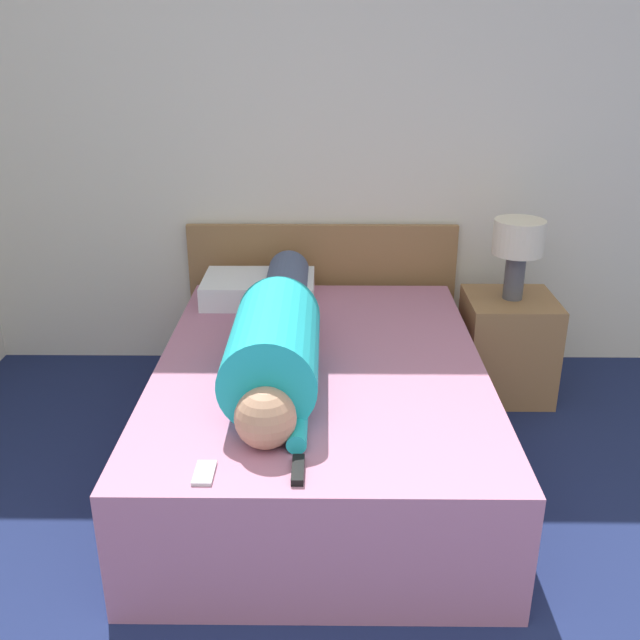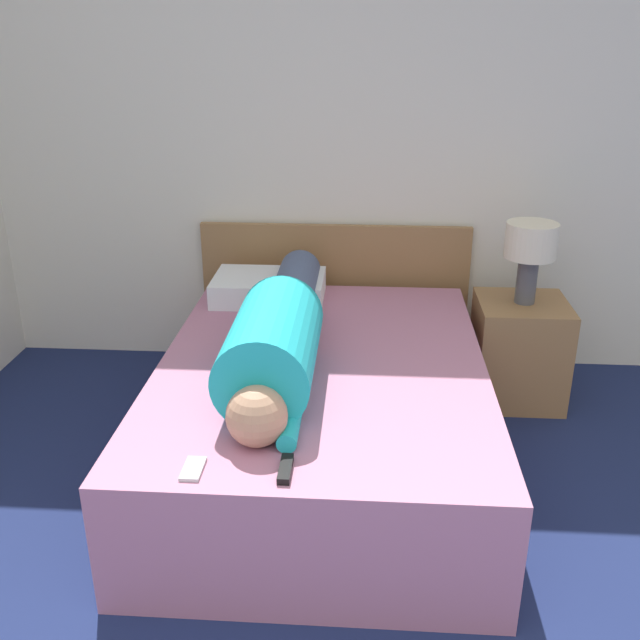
{
  "view_description": "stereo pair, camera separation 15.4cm",
  "coord_description": "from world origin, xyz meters",
  "px_view_note": "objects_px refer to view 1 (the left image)",
  "views": [
    {
      "loc": [
        -0.03,
        -0.4,
        1.84
      ],
      "look_at": [
        -0.06,
        2.22,
        0.76
      ],
      "focal_mm": 40.0,
      "sensor_mm": 36.0,
      "label": 1
    },
    {
      "loc": [
        0.12,
        -0.39,
        1.84
      ],
      "look_at": [
        -0.06,
        2.22,
        0.76
      ],
      "focal_mm": 40.0,
      "sensor_mm": 36.0,
      "label": 2
    }
  ],
  "objects_px": {
    "cell_phone": "(204,473)",
    "pillow_near_headboard": "(259,289)",
    "nightstand": "(507,346)",
    "person_lying": "(277,335)",
    "table_lamp": "(518,244)",
    "bed": "(320,413)",
    "tv_remote": "(298,470)"
  },
  "relations": [
    {
      "from": "cell_phone",
      "to": "pillow_near_headboard",
      "type": "bearing_deg",
      "value": 88.74
    },
    {
      "from": "nightstand",
      "to": "person_lying",
      "type": "distance_m",
      "value": 1.44
    },
    {
      "from": "table_lamp",
      "to": "bed",
      "type": "bearing_deg",
      "value": -145.18
    },
    {
      "from": "tv_remote",
      "to": "nightstand",
      "type": "bearing_deg",
      "value": 55.38
    },
    {
      "from": "cell_phone",
      "to": "bed",
      "type": "bearing_deg",
      "value": 66.71
    },
    {
      "from": "person_lying",
      "to": "pillow_near_headboard",
      "type": "height_order",
      "value": "person_lying"
    },
    {
      "from": "table_lamp",
      "to": "cell_phone",
      "type": "xyz_separation_m",
      "value": [
        -1.35,
        -1.53,
        -0.32
      ]
    },
    {
      "from": "table_lamp",
      "to": "pillow_near_headboard",
      "type": "height_order",
      "value": "table_lamp"
    },
    {
      "from": "table_lamp",
      "to": "pillow_near_headboard",
      "type": "bearing_deg",
      "value": 177.67
    },
    {
      "from": "pillow_near_headboard",
      "to": "cell_phone",
      "type": "distance_m",
      "value": 1.58
    },
    {
      "from": "person_lying",
      "to": "cell_phone",
      "type": "height_order",
      "value": "person_lying"
    },
    {
      "from": "person_lying",
      "to": "tv_remote",
      "type": "bearing_deg",
      "value": -81.47
    },
    {
      "from": "tv_remote",
      "to": "bed",
      "type": "bearing_deg",
      "value": 85.6
    },
    {
      "from": "pillow_near_headboard",
      "to": "cell_phone",
      "type": "height_order",
      "value": "pillow_near_headboard"
    },
    {
      "from": "tv_remote",
      "to": "cell_phone",
      "type": "bearing_deg",
      "value": -177.81
    },
    {
      "from": "pillow_near_headboard",
      "to": "tv_remote",
      "type": "bearing_deg",
      "value": -80.42
    },
    {
      "from": "nightstand",
      "to": "tv_remote",
      "type": "relative_size",
      "value": 3.62
    },
    {
      "from": "bed",
      "to": "pillow_near_headboard",
      "type": "height_order",
      "value": "pillow_near_headboard"
    },
    {
      "from": "bed",
      "to": "cell_phone",
      "type": "distance_m",
      "value": 0.96
    },
    {
      "from": "bed",
      "to": "nightstand",
      "type": "height_order",
      "value": "nightstand"
    },
    {
      "from": "nightstand",
      "to": "person_lying",
      "type": "xyz_separation_m",
      "value": [
        -1.16,
        -0.76,
        0.39
      ]
    },
    {
      "from": "cell_phone",
      "to": "nightstand",
      "type": "bearing_deg",
      "value": 48.62
    },
    {
      "from": "pillow_near_headboard",
      "to": "cell_phone",
      "type": "bearing_deg",
      "value": -91.26
    },
    {
      "from": "bed",
      "to": "person_lying",
      "type": "xyz_separation_m",
      "value": [
        -0.18,
        -0.07,
        0.41
      ]
    },
    {
      "from": "bed",
      "to": "nightstand",
      "type": "relative_size",
      "value": 3.56
    },
    {
      "from": "bed",
      "to": "pillow_near_headboard",
      "type": "distance_m",
      "value": 0.87
    },
    {
      "from": "pillow_near_headboard",
      "to": "tv_remote",
      "type": "height_order",
      "value": "pillow_near_headboard"
    },
    {
      "from": "pillow_near_headboard",
      "to": "tv_remote",
      "type": "relative_size",
      "value": 3.83
    },
    {
      "from": "nightstand",
      "to": "tv_remote",
      "type": "bearing_deg",
      "value": -124.62
    },
    {
      "from": "nightstand",
      "to": "pillow_near_headboard",
      "type": "xyz_separation_m",
      "value": [
        -1.31,
        0.05,
        0.3
      ]
    },
    {
      "from": "nightstand",
      "to": "table_lamp",
      "type": "bearing_deg",
      "value": 0.0
    },
    {
      "from": "table_lamp",
      "to": "cell_phone",
      "type": "distance_m",
      "value": 2.06
    }
  ]
}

